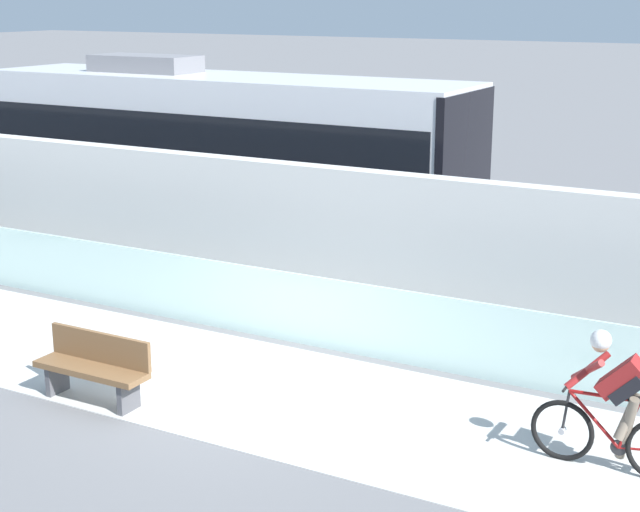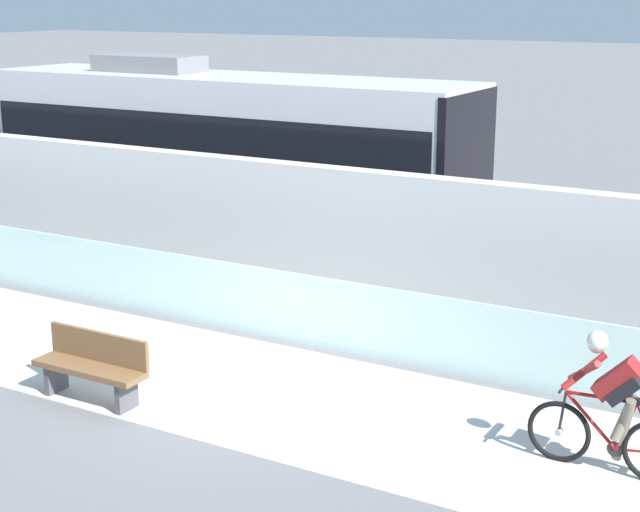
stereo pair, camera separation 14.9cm
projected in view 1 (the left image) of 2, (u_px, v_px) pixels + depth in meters
The scene contains 9 objects.
ground_plane at pixel (231, 385), 13.03m from camera, with size 200.00×200.00×0.00m, color slate.
bike_path_deck at pixel (231, 384), 13.03m from camera, with size 32.00×3.20×0.01m, color beige.
glass_parapet at pixel (300, 309), 14.45m from camera, with size 32.00×0.05×1.08m, color silver.
concrete_barrier_wall at pixel (355, 241), 15.80m from camera, with size 32.00×0.36×2.37m, color silver.
tram_rail_near at pixel (415, 274), 18.20m from camera, with size 32.00×0.08×0.01m, color #595654.
tram_rail_far at pixel (444, 256), 19.41m from camera, with size 32.00×0.08×0.01m, color #595654.
tram at pixel (222, 150), 20.58m from camera, with size 11.06×2.54×3.81m.
cyclist_on_bike at pixel (613, 405), 10.47m from camera, with size 1.77×0.58×1.61m.
bench at pixel (94, 366), 12.40m from camera, with size 1.60×0.45×0.89m.
Camera 1 is at (6.95, -10.01, 5.07)m, focal length 54.36 mm.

